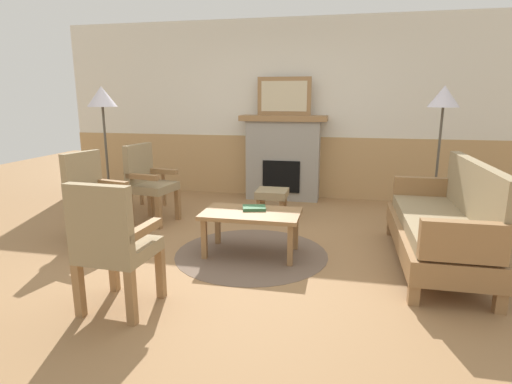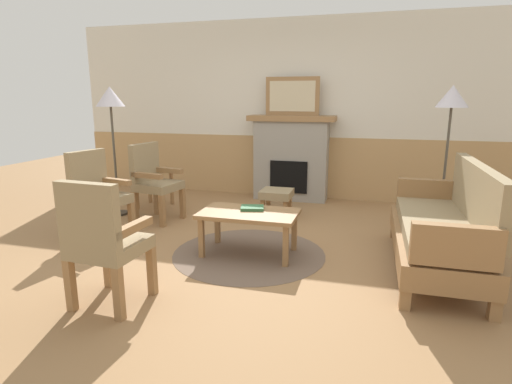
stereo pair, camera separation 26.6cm
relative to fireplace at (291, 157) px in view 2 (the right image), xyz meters
The scene contains 15 objects.
ground_plane 2.44m from the fireplace, 90.00° to the right, with size 14.00×14.00×0.00m, color #997047.
wall_back 0.70m from the fireplace, 90.00° to the left, with size 7.20×0.14×2.70m.
fireplace is the anchor object (origin of this frame).
framed_picture 0.91m from the fireplace, 90.00° to the left, with size 0.80×0.04×0.56m.
couch 2.95m from the fireplace, 51.70° to the right, with size 0.70×1.80×0.98m.
coffee_table 2.41m from the fireplace, 89.12° to the right, with size 0.96×0.56×0.44m.
round_rug 2.48m from the fireplace, 89.12° to the right, with size 1.54×1.54×0.01m, color brown.
book_on_table 2.31m from the fireplace, 88.88° to the right, with size 0.23×0.18×0.03m, color #33663D.
footstool 1.08m from the fireplace, 89.58° to the right, with size 0.40×0.40×0.36m.
armchair_near_fireplace 2.15m from the fireplace, 133.08° to the right, with size 0.56×0.56×0.98m.
armchair_by_window_left 2.93m from the fireplace, 125.61° to the right, with size 0.57×0.57×0.98m.
armchair_front_left 3.77m from the fireplace, 100.41° to the right, with size 0.51×0.51×0.98m.
side_table 2.06m from the fireplace, 151.32° to the right, with size 0.44×0.44×0.55m.
floor_lamp_by_couch 2.36m from the fireplace, 24.75° to the right, with size 0.36×0.36×1.68m.
floor_lamp_by_chairs 2.67m from the fireplace, 144.32° to the right, with size 0.36×0.36×1.68m.
Camera 2 is at (1.16, -3.80, 1.54)m, focal length 28.89 mm.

